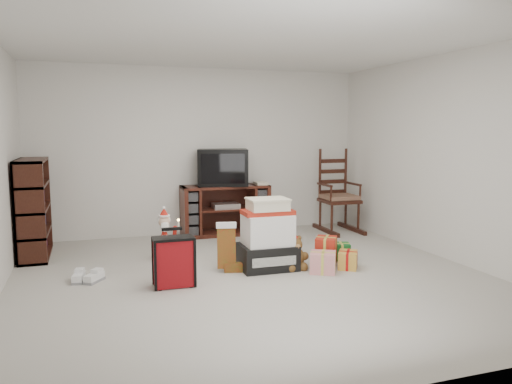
# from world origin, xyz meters

# --- Properties ---
(room) EXTENTS (5.01, 5.01, 2.51)m
(room) POSITION_xyz_m (0.00, 0.00, 1.25)
(room) COLOR #ABA79C
(room) RESTS_ON ground
(tv_stand) EXTENTS (1.32, 0.49, 0.75)m
(tv_stand) POSITION_xyz_m (0.30, 2.24, 0.38)
(tv_stand) COLOR #411912
(tv_stand) RESTS_ON floor
(bookshelf) EXTENTS (0.33, 1.00, 1.22)m
(bookshelf) POSITION_xyz_m (-2.30, 1.73, 0.59)
(bookshelf) COLOR #34170E
(bookshelf) RESTS_ON floor
(rocking_chair) EXTENTS (0.54, 0.89, 1.33)m
(rocking_chair) POSITION_xyz_m (2.04, 1.95, 0.45)
(rocking_chair) COLOR #34170E
(rocking_chair) RESTS_ON floor
(gift_pile) EXTENTS (0.64, 0.47, 0.80)m
(gift_pile) POSITION_xyz_m (0.26, 0.27, 0.35)
(gift_pile) COLOR black
(gift_pile) RESTS_ON floor
(red_suitcase) EXTENTS (0.40, 0.22, 0.60)m
(red_suitcase) POSITION_xyz_m (-0.86, -0.04, 0.26)
(red_suitcase) COLOR maroon
(red_suitcase) RESTS_ON floor
(stocking) EXTENTS (0.28, 0.17, 0.56)m
(stocking) POSITION_xyz_m (-0.21, 0.32, 0.28)
(stocking) COLOR #0B6A18
(stocking) RESTS_ON floor
(teddy_bear) EXTENTS (0.26, 0.23, 0.38)m
(teddy_bear) POSITION_xyz_m (0.55, 0.17, 0.17)
(teddy_bear) COLOR brown
(teddy_bear) RESTS_ON floor
(santa_figurine) EXTENTS (0.29, 0.28, 0.60)m
(santa_figurine) POSITION_xyz_m (0.23, 0.50, 0.23)
(santa_figurine) COLOR #B11C13
(santa_figurine) RESTS_ON floor
(mrs_claus_figurine) EXTENTS (0.31, 0.30, 0.64)m
(mrs_claus_figurine) POSITION_xyz_m (-0.79, 1.05, 0.25)
(mrs_claus_figurine) COLOR #B11C13
(mrs_claus_figurine) RESTS_ON floor
(sneaker_pair) EXTENTS (0.36, 0.27, 0.09)m
(sneaker_pair) POSITION_xyz_m (-1.70, 0.41, 0.05)
(sneaker_pair) COLOR silver
(sneaker_pair) RESTS_ON floor
(gift_cluster) EXTENTS (0.55, 0.84, 0.25)m
(gift_cluster) POSITION_xyz_m (1.08, 0.08, 0.13)
(gift_cluster) COLOR #A22112
(gift_cluster) RESTS_ON floor
(crt_television) EXTENTS (0.84, 0.69, 0.54)m
(crt_television) POSITION_xyz_m (0.27, 2.26, 1.02)
(crt_television) COLOR black
(crt_television) RESTS_ON tv_stand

